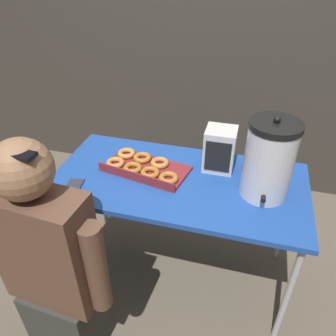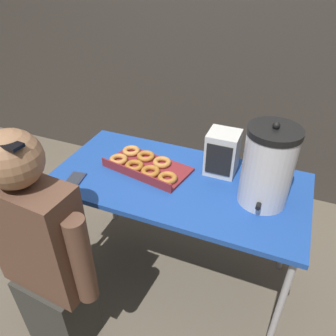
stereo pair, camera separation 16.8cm
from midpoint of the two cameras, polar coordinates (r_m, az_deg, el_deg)
The scene contains 8 objects.
ground_plane at distance 2.21m, azimuth -0.78°, elevation -17.36°, with size 12.00×12.00×0.00m, color brown.
back_wall at distance 2.53m, azimuth 6.70°, elevation 22.95°, with size 6.00×0.11×2.47m.
folding_table at distance 1.73m, azimuth -0.96°, elevation -3.46°, with size 1.31×0.65×0.73m.
donut_box at distance 1.77m, azimuth -7.00°, elevation 0.12°, with size 0.48×0.32×0.05m.
coffee_urn at distance 1.54m, azimuth 14.23°, elevation 1.32°, with size 0.23×0.26×0.41m.
cell_phone at distance 1.72m, azimuth -18.95°, elevation -3.35°, with size 0.10×0.15×0.01m.
space_heater at distance 1.73m, azimuth 6.28°, elevation 3.16°, with size 0.16×0.16×0.23m.
person_seated at distance 1.56m, azimuth -22.55°, elevation -16.19°, with size 0.54×0.24×1.22m.
Camera 1 is at (0.31, -1.33, 1.74)m, focal length 35.00 mm.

